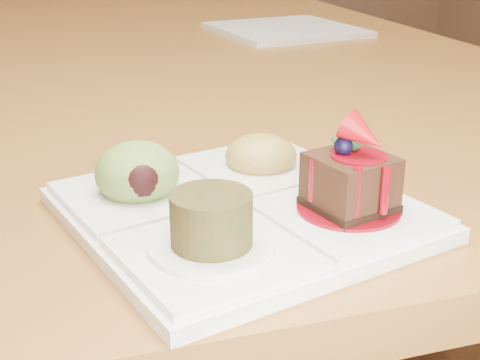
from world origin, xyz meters
name	(u,v)px	position (x,y,z in m)	size (l,w,h in m)	color
dining_table	(197,81)	(0.00, 0.00, 0.68)	(1.00, 1.80, 0.75)	brown
sampler_plate	(236,197)	(-0.15, -0.75, 0.77)	(0.30, 0.30, 0.10)	white
second_plate	(285,30)	(0.21, 0.09, 0.76)	(0.27, 0.27, 0.01)	white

